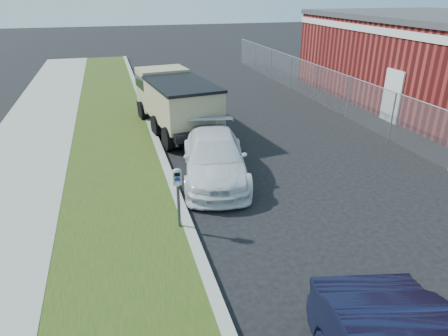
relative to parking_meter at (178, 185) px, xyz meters
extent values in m
plane|color=black|center=(2.80, 0.08, -1.21)|extent=(120.00, 120.00, 0.00)
cube|color=gray|center=(0.20, 2.08, -1.14)|extent=(0.25, 50.00, 0.15)
cube|color=#233D10|center=(-1.40, 2.08, -1.15)|extent=(3.00, 50.00, 0.13)
plane|color=slate|center=(8.80, 7.08, -0.31)|extent=(0.00, 30.00, 30.00)
cylinder|color=#90959D|center=(8.80, 7.08, 0.59)|extent=(0.04, 30.00, 0.04)
cylinder|color=#90959D|center=(8.80, 4.08, -0.31)|extent=(0.06, 0.06, 1.80)
cylinder|color=#90959D|center=(8.80, 7.08, -0.31)|extent=(0.06, 0.06, 1.80)
cylinder|color=#90959D|center=(8.80, 10.08, -0.31)|extent=(0.06, 0.06, 1.80)
cylinder|color=#90959D|center=(8.80, 13.08, -0.31)|extent=(0.06, 0.06, 1.80)
cylinder|color=#90959D|center=(8.80, 16.08, -0.31)|extent=(0.06, 0.06, 1.80)
cylinder|color=#90959D|center=(8.80, 19.08, -0.31)|extent=(0.06, 0.06, 1.80)
cylinder|color=#90959D|center=(8.80, 22.08, -0.31)|extent=(0.06, 0.06, 1.80)
cube|color=maroon|center=(14.80, 8.08, 0.79)|extent=(9.00, 14.00, 4.00)
cube|color=silver|center=(10.28, 8.08, 2.39)|extent=(0.06, 14.00, 0.30)
cube|color=silver|center=(10.25, 6.08, -0.11)|extent=(0.08, 1.10, 2.20)
cylinder|color=#3F4247|center=(0.00, 0.00, -0.53)|extent=(0.08, 0.08, 1.08)
cube|color=gray|center=(0.00, 0.00, 0.19)|extent=(0.21, 0.15, 0.32)
ellipsoid|color=gray|center=(0.00, 0.00, 0.35)|extent=(0.22, 0.15, 0.12)
cube|color=black|center=(-0.01, -0.07, 0.29)|extent=(0.13, 0.02, 0.09)
cube|color=#0D2299|center=(-0.01, -0.07, 0.18)|extent=(0.12, 0.02, 0.08)
cylinder|color=silver|center=(-0.01, -0.07, 0.06)|extent=(0.12, 0.02, 0.12)
cube|color=#3F4247|center=(-0.01, -0.07, 0.21)|extent=(0.04, 0.01, 0.05)
imported|color=white|center=(1.54, 2.71, -0.56)|extent=(2.65, 4.77, 1.31)
cube|color=black|center=(1.24, 7.34, -0.59)|extent=(2.61, 5.66, 0.30)
cube|color=#91815D|center=(0.97, 9.28, 0.11)|extent=(2.20, 1.80, 1.70)
cube|color=black|center=(0.97, 9.28, 0.45)|extent=(2.22, 1.82, 0.51)
cube|color=#91815D|center=(1.34, 6.66, 0.11)|extent=(2.52, 3.83, 1.36)
cube|color=black|center=(1.34, 6.66, 0.82)|extent=(2.62, 3.92, 0.10)
cube|color=black|center=(0.86, 10.08, -0.66)|extent=(2.04, 0.41, 0.26)
cylinder|color=black|center=(0.01, 9.06, -0.79)|extent=(0.39, 0.88, 0.85)
cylinder|color=black|center=(1.95, 9.33, -0.79)|extent=(0.39, 0.88, 0.85)
cylinder|color=black|center=(0.33, 6.78, -0.79)|extent=(0.39, 0.88, 0.85)
cylinder|color=black|center=(2.27, 7.05, -0.79)|extent=(0.39, 0.88, 0.85)
cylinder|color=black|center=(0.54, 5.26, -0.79)|extent=(0.39, 0.88, 0.85)
cylinder|color=black|center=(2.48, 5.53, -0.79)|extent=(0.39, 0.88, 0.85)
camera|label=1|loc=(-1.20, -8.02, 4.03)|focal=32.00mm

